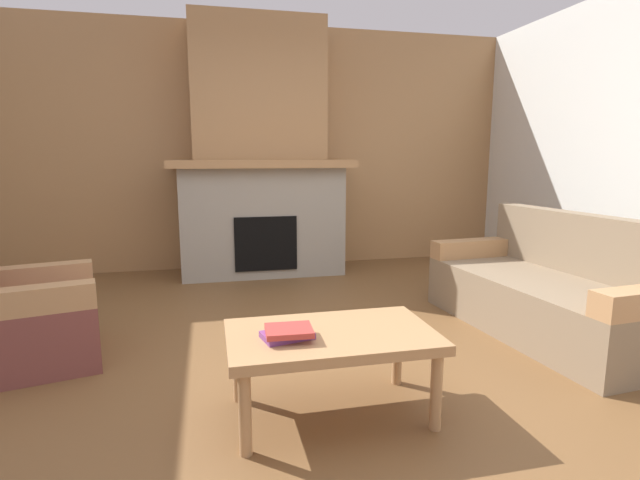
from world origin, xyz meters
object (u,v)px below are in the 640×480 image
object	(u,v)px
fireplace	(260,166)
couch	(551,293)
armchair	(19,318)
coffee_table	(332,342)

from	to	relation	value
fireplace	couch	distance (m)	3.11
armchair	coffee_table	xyz separation A→B (m)	(1.71, -1.00, 0.08)
couch	coffee_table	world-z (taller)	couch
fireplace	couch	world-z (taller)	fireplace
couch	armchair	world-z (taller)	same
fireplace	armchair	distance (m)	2.85
armchair	coffee_table	distance (m)	1.98
fireplace	couch	bearing A→B (deg)	-51.67
armchair	coffee_table	world-z (taller)	armchair
fireplace	coffee_table	xyz separation A→B (m)	(0.00, -3.12, -0.79)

